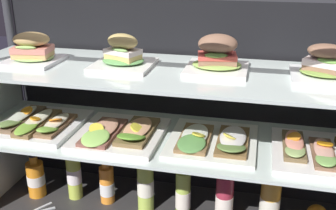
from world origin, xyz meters
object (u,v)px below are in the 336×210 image
(juice_bottle_front_right_end, at_px, (107,183))
(juice_bottle_back_left, at_px, (270,202))
(open_sandwich_tray_near_right_corner, at_px, (38,123))
(juice_bottle_back_right, at_px, (36,178))
(plated_roll_sandwich_center, at_px, (217,58))
(juice_bottle_tucked_behind, at_px, (183,193))
(juice_bottle_back_center, at_px, (74,175))
(juice_bottle_front_fourth, at_px, (146,185))
(plated_roll_sandwich_mid_right, at_px, (33,50))
(juice_bottle_front_middle, at_px, (224,199))
(plated_roll_sandwich_near_left_corner, at_px, (326,67))
(open_sandwich_tray_left_of_center, at_px, (321,152))
(open_sandwich_tray_far_left, at_px, (213,140))
(open_sandwich_tray_near_left_corner, at_px, (120,133))

(juice_bottle_front_right_end, xyz_separation_m, juice_bottle_back_left, (0.63, -0.00, 0.02))
(open_sandwich_tray_near_right_corner, height_order, juice_bottle_back_right, open_sandwich_tray_near_right_corner)
(plated_roll_sandwich_center, distance_m, juice_bottle_tucked_behind, 0.54)
(plated_roll_sandwich_center, height_order, juice_bottle_front_right_end, plated_roll_sandwich_center)
(juice_bottle_back_center, relative_size, juice_bottle_back_left, 0.99)
(open_sandwich_tray_near_right_corner, relative_size, juice_bottle_front_fourth, 1.26)
(plated_roll_sandwich_mid_right, relative_size, juice_bottle_front_middle, 0.69)
(plated_roll_sandwich_center, xyz_separation_m, juice_bottle_back_center, (-0.55, 0.01, -0.52))
(plated_roll_sandwich_near_left_corner, relative_size, juice_bottle_front_fourth, 0.81)
(juice_bottle_back_left, bearing_deg, open_sandwich_tray_left_of_center, -28.63)
(plated_roll_sandwich_mid_right, height_order, open_sandwich_tray_far_left, plated_roll_sandwich_mid_right)
(open_sandwich_tray_near_right_corner, bearing_deg, open_sandwich_tray_left_of_center, 0.06)
(plated_roll_sandwich_near_left_corner, relative_size, juice_bottle_back_left, 0.84)
(juice_bottle_back_left, bearing_deg, plated_roll_sandwich_near_left_corner, -11.02)
(open_sandwich_tray_left_of_center, xyz_separation_m, juice_bottle_back_center, (-0.90, 0.07, -0.25))
(plated_roll_sandwich_mid_right, xyz_separation_m, juice_bottle_front_fourth, (0.38, 0.04, -0.51))
(plated_roll_sandwich_center, bearing_deg, open_sandwich_tray_near_left_corner, -166.88)
(juice_bottle_back_center, relative_size, juice_bottle_front_middle, 0.91)
(plated_roll_sandwich_near_left_corner, bearing_deg, open_sandwich_tray_left_of_center, -73.96)
(open_sandwich_tray_near_left_corner, height_order, juice_bottle_tucked_behind, open_sandwich_tray_near_left_corner)
(plated_roll_sandwich_center, relative_size, juice_bottle_tucked_behind, 0.88)
(open_sandwich_tray_near_left_corner, xyz_separation_m, open_sandwich_tray_far_left, (0.32, 0.02, -0.00))
(juice_bottle_front_right_end, relative_size, juice_bottle_front_middle, 0.81)
(juice_bottle_tucked_behind, distance_m, juice_bottle_back_left, 0.32)
(plated_roll_sandwich_center, relative_size, juice_bottle_back_left, 0.83)
(plated_roll_sandwich_near_left_corner, bearing_deg, plated_roll_sandwich_center, 177.95)
(juice_bottle_back_center, bearing_deg, juice_bottle_front_fourth, -2.77)
(plated_roll_sandwich_mid_right, distance_m, juice_bottle_back_left, 1.00)
(juice_bottle_back_right, relative_size, juice_bottle_tucked_behind, 0.86)
(juice_bottle_back_left, bearing_deg, open_sandwich_tray_far_left, -162.78)
(juice_bottle_front_fourth, bearing_deg, juice_bottle_back_left, 1.60)
(juice_bottle_back_center, bearing_deg, open_sandwich_tray_left_of_center, -4.76)
(juice_bottle_back_right, xyz_separation_m, juice_bottle_back_left, (0.92, 0.02, 0.02))
(juice_bottle_front_fourth, relative_size, juice_bottle_tucked_behind, 1.11)
(open_sandwich_tray_far_left, bearing_deg, plated_roll_sandwich_mid_right, 179.08)
(plated_roll_sandwich_mid_right, height_order, juice_bottle_front_fourth, plated_roll_sandwich_mid_right)
(juice_bottle_back_center, distance_m, juice_bottle_front_fourth, 0.30)
(juice_bottle_front_right_end, bearing_deg, open_sandwich_tray_far_left, -8.98)
(open_sandwich_tray_far_left, relative_size, juice_bottle_front_middle, 1.20)
(open_sandwich_tray_near_left_corner, xyz_separation_m, juice_bottle_back_right, (-0.40, 0.06, -0.27))
(plated_roll_sandwich_center, xyz_separation_m, open_sandwich_tray_far_left, (0.01, -0.05, -0.27))
(juice_bottle_back_right, xyz_separation_m, juice_bottle_front_right_end, (0.30, 0.02, 0.00))
(juice_bottle_front_middle, bearing_deg, open_sandwich_tray_near_left_corner, -171.66)
(juice_bottle_back_right, bearing_deg, juice_bottle_front_middle, -0.69)
(juice_bottle_front_right_end, relative_size, juice_bottle_back_left, 0.89)
(juice_bottle_front_middle, xyz_separation_m, juice_bottle_back_left, (0.16, 0.03, -0.01))
(plated_roll_sandwich_near_left_corner, distance_m, open_sandwich_tray_near_left_corner, 0.70)
(open_sandwich_tray_far_left, relative_size, juice_bottle_back_center, 1.32)
(juice_bottle_tucked_behind, bearing_deg, plated_roll_sandwich_mid_right, -174.80)
(juice_bottle_back_center, bearing_deg, juice_bottle_back_right, -171.48)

